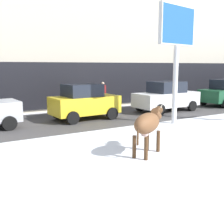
# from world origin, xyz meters

# --- Properties ---
(ground_plane) EXTENTS (120.00, 120.00, 0.00)m
(ground_plane) POSITION_xyz_m (0.00, 0.00, 0.00)
(ground_plane) COLOR white
(road_strip) EXTENTS (60.00, 5.60, 0.01)m
(road_strip) POSITION_xyz_m (0.00, 8.23, 0.00)
(road_strip) COLOR #423F3F
(road_strip) RESTS_ON ground
(building_facade) EXTENTS (44.00, 6.10, 13.00)m
(building_facade) POSITION_xyz_m (0.00, 14.33, 6.48)
(building_facade) COLOR #BCB29E
(building_facade) RESTS_ON ground
(cow_brown) EXTENTS (1.86, 1.26, 1.54)m
(cow_brown) POSITION_xyz_m (0.21, 1.61, 0.99)
(cow_brown) COLOR brown
(cow_brown) RESTS_ON ground
(billboard) EXTENTS (2.51, 0.67, 5.56)m
(billboard) POSITION_xyz_m (4.39, 4.83, 4.31)
(billboard) COLOR silver
(billboard) RESTS_ON ground
(car_yellow_hatchback) EXTENTS (3.58, 2.07, 1.86)m
(car_yellow_hatchback) POSITION_xyz_m (1.08, 8.05, 0.93)
(car_yellow_hatchback) COLOR gold
(car_yellow_hatchback) RESTS_ON ground
(car_white_sedan) EXTENTS (4.29, 2.15, 1.84)m
(car_white_sedan) POSITION_xyz_m (6.63, 7.92, 0.91)
(car_white_sedan) COLOR white
(car_white_sedan) RESTS_ON ground
(pedestrian_near_billboard) EXTENTS (0.36, 0.24, 1.73)m
(pedestrian_near_billboard) POSITION_xyz_m (3.91, 11.11, 0.88)
(pedestrian_near_billboard) COLOR #282833
(pedestrian_near_billboard) RESTS_ON ground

